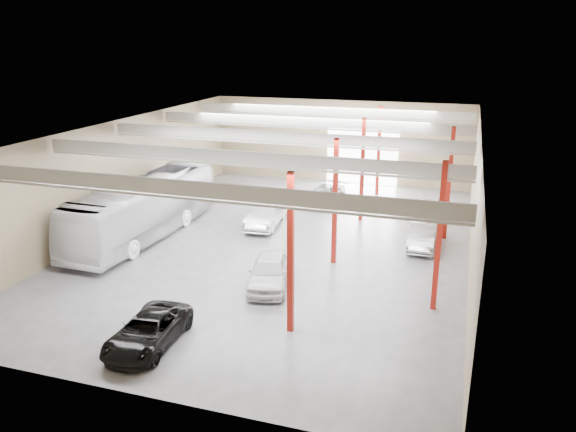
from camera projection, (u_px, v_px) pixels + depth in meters
The scene contains 8 objects.
depot_shell at pixel (285, 162), 33.19m from camera, with size 22.12×32.12×7.06m.
coach_bus at pixel (144, 208), 34.93m from camera, with size 3.13×13.37×3.72m, color silver.
black_sedan at pixel (148, 331), 22.75m from camera, with size 2.19×4.74×1.32m, color black.
car_row_a at pixel (269, 271), 28.21m from camera, with size 1.91×4.75×1.62m, color silver.
car_row_b at pixel (266, 214), 37.24m from camera, with size 1.78×5.12×1.69m, color silver.
car_row_c at pixel (324, 195), 42.13m from camera, with size 1.90×4.66×1.35m, color slate.
car_right_near at pixel (423, 236), 33.49m from camera, with size 1.52×4.37×1.44m, color #A1A1A6.
car_right_far at pixel (431, 206), 39.30m from camera, with size 1.75×4.34×1.48m, color silver.
Camera 1 is at (10.25, -30.48, 12.07)m, focal length 35.00 mm.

